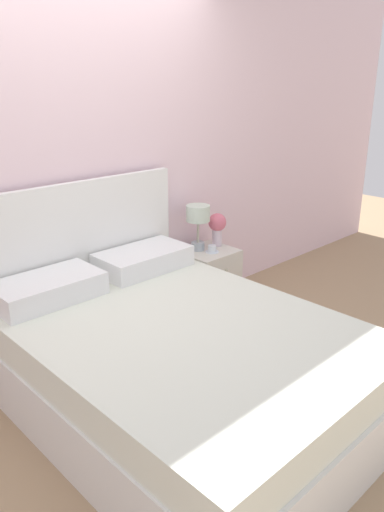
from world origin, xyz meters
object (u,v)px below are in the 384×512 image
flower_vase (217,226)px  teacup (212,249)px  nightstand (208,281)px  bed (173,360)px  table_lamp (198,218)px

flower_vase → teacup: (-0.15, -0.09, -0.14)m
nightstand → teacup: size_ratio=4.97×
nightstand → flower_vase: bearing=15.8°
bed → table_lamp: size_ratio=5.70×
table_lamp → teacup: table_lamp is taller
bed → flower_vase: (1.20, 0.80, 0.39)m
teacup → table_lamp: bearing=109.2°
bed → nightstand: bed is taller
nightstand → flower_vase: flower_vase is taller
nightstand → table_lamp: size_ratio=1.44×
table_lamp → bed: bearing=-140.6°
nightstand → teacup: bearing=-98.7°
nightstand → table_lamp: 0.53m
table_lamp → teacup: size_ratio=3.44×
bed → flower_vase: bed is taller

